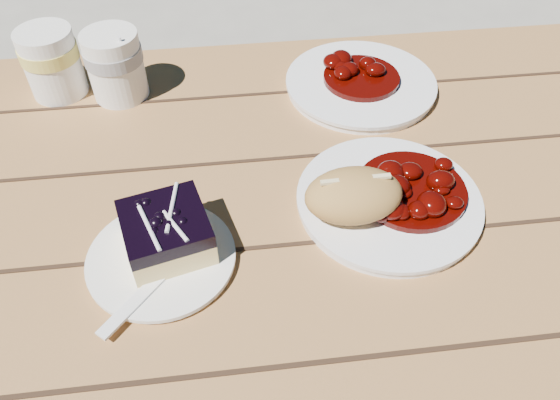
{
  "coord_description": "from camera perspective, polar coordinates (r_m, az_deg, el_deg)",
  "views": [
    {
      "loc": [
        -0.11,
        -0.5,
        1.28
      ],
      "look_at": [
        -0.05,
        -0.06,
        0.81
      ],
      "focal_mm": 35.0,
      "sensor_mm": 36.0,
      "label": 1
    }
  ],
  "objects": [
    {
      "name": "picnic_table",
      "position": [
        0.86,
        3.02,
        -7.03
      ],
      "size": [
        2.0,
        1.55,
        0.75
      ],
      "color": "brown",
      "rests_on": "ground"
    },
    {
      "name": "main_plate",
      "position": [
        0.73,
        11.25,
        -0.19
      ],
      "size": [
        0.24,
        0.24,
        0.02
      ],
      "primitive_type": "cylinder",
      "color": "white",
      "rests_on": "picnic_table"
    },
    {
      "name": "goulash_stew",
      "position": [
        0.72,
        13.75,
        1.88
      ],
      "size": [
        0.14,
        0.14,
        0.04
      ],
      "primitive_type": null,
      "color": "#3D0502",
      "rests_on": "main_plate"
    },
    {
      "name": "bread_roll",
      "position": [
        0.68,
        7.69,
        0.49
      ],
      "size": [
        0.13,
        0.09,
        0.06
      ],
      "primitive_type": "ellipsoid",
      "rotation": [
        0.0,
        0.0,
        0.03
      ],
      "color": "#AF8243",
      "rests_on": "main_plate"
    },
    {
      "name": "dessert_plate",
      "position": [
        0.68,
        -12.26,
        -6.04
      ],
      "size": [
        0.17,
        0.17,
        0.01
      ],
      "primitive_type": "cylinder",
      "color": "white",
      "rests_on": "picnic_table"
    },
    {
      "name": "blueberry_cake",
      "position": [
        0.66,
        -11.79,
        -3.26
      ],
      "size": [
        0.12,
        0.12,
        0.06
      ],
      "rotation": [
        0.0,
        0.0,
        0.25
      ],
      "color": "#FBDD89",
      "rests_on": "dessert_plate"
    },
    {
      "name": "fork_dessert",
      "position": [
        0.64,
        -14.29,
        -9.64
      ],
      "size": [
        0.12,
        0.14,
        0.0
      ],
      "primitive_type": null,
      "rotation": [
        0.0,
        0.0,
        -0.71
      ],
      "color": "white",
      "rests_on": "dessert_plate"
    },
    {
      "name": "coffee_cup",
      "position": [
        0.92,
        -16.82,
        13.31
      ],
      "size": [
        0.09,
        0.09,
        0.11
      ],
      "primitive_type": "cylinder",
      "color": "white",
      "rests_on": "picnic_table"
    },
    {
      "name": "second_plate",
      "position": [
        0.93,
        8.4,
        11.83
      ],
      "size": [
        0.24,
        0.24,
        0.02
      ],
      "primitive_type": "cylinder",
      "color": "white",
      "rests_on": "picnic_table"
    },
    {
      "name": "second_stew",
      "position": [
        0.92,
        8.6,
        13.32
      ],
      "size": [
        0.12,
        0.12,
        0.04
      ],
      "primitive_type": null,
      "color": "#3D0502",
      "rests_on": "second_plate"
    },
    {
      "name": "second_cup",
      "position": [
        0.96,
        -22.71,
        13.09
      ],
      "size": [
        0.09,
        0.09,
        0.11
      ],
      "primitive_type": "cylinder",
      "color": "white",
      "rests_on": "picnic_table"
    }
  ]
}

